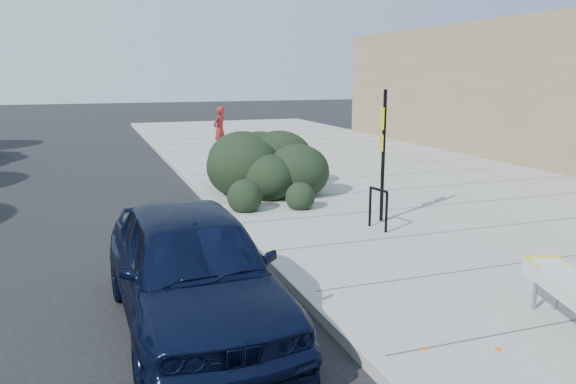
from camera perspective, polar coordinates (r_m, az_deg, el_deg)
The scene contains 8 objects.
ground at distance 8.20m, azimuth 2.04°, elevation -11.15°, with size 120.00×120.00×0.00m, color black.
sidewalk_near at distance 14.99m, azimuth 14.93°, elevation -0.58°, with size 11.20×50.00×0.15m, color gray.
curb_near at distance 12.71m, azimuth -6.36°, elevation -2.40°, with size 0.22×50.00×0.17m, color #9E9E99.
bike_rack at distance 11.33m, azimuth 9.16°, elevation -1.29°, with size 0.14×0.57×0.84m.
sign_post at distance 11.81m, azimuth 9.60°, elevation 4.42°, with size 0.15×0.31×2.76m.
hedge at distance 14.81m, azimuth -2.61°, elevation 3.35°, with size 2.30×4.59×1.72m, color black.
sedan_navy at distance 7.29m, azimuth -9.68°, elevation -7.61°, with size 1.88×4.66×1.59m, color black.
pedestrian at distance 22.55m, azimuth -6.97°, elevation 6.33°, with size 0.66×0.43×1.81m, color maroon.
Camera 1 is at (-2.82, -6.99, 3.21)m, focal length 35.00 mm.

